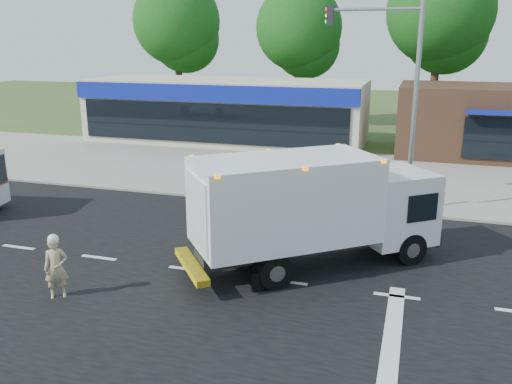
# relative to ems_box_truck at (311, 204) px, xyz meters

# --- Properties ---
(ground) EXTENTS (120.00, 120.00, 0.00)m
(ground) POSITION_rel_ems_box_truck_xyz_m (-0.38, -1.32, -1.95)
(ground) COLOR #385123
(ground) RESTS_ON ground
(road_asphalt) EXTENTS (60.00, 14.00, 0.02)m
(road_asphalt) POSITION_rel_ems_box_truck_xyz_m (-0.38, -1.32, -1.95)
(road_asphalt) COLOR black
(road_asphalt) RESTS_ON ground
(sidewalk) EXTENTS (60.00, 2.40, 0.12)m
(sidewalk) POSITION_rel_ems_box_truck_xyz_m (-0.38, 6.88, -1.89)
(sidewalk) COLOR gray
(sidewalk) RESTS_ON ground
(parking_apron) EXTENTS (60.00, 9.00, 0.02)m
(parking_apron) POSITION_rel_ems_box_truck_xyz_m (-0.38, 12.68, -1.94)
(parking_apron) COLOR gray
(parking_apron) RESTS_ON ground
(lane_markings) EXTENTS (55.20, 7.00, 0.01)m
(lane_markings) POSITION_rel_ems_box_truck_xyz_m (0.97, -2.67, -1.94)
(lane_markings) COLOR silver
(lane_markings) RESTS_ON road_asphalt
(ems_box_truck) EXTENTS (7.47, 6.55, 3.39)m
(ems_box_truck) POSITION_rel_ems_box_truck_xyz_m (0.00, 0.00, 0.00)
(ems_box_truck) COLOR black
(ems_box_truck) RESTS_ON ground
(emergency_worker) EXTENTS (0.72, 0.67, 1.76)m
(emergency_worker) POSITION_rel_ems_box_truck_xyz_m (-5.93, -3.92, -1.09)
(emergency_worker) COLOR tan
(emergency_worker) RESTS_ON ground
(retail_strip_mall) EXTENTS (18.00, 6.20, 4.00)m
(retail_strip_mall) POSITION_rel_ems_box_truck_xyz_m (-9.38, 18.61, 0.06)
(retail_strip_mall) COLOR beige
(retail_strip_mall) RESTS_ON ground
(brown_storefront) EXTENTS (10.00, 6.70, 4.00)m
(brown_storefront) POSITION_rel_ems_box_truck_xyz_m (6.62, 18.66, 0.05)
(brown_storefront) COLOR #382316
(brown_storefront) RESTS_ON ground
(traffic_signal_pole) EXTENTS (3.51, 0.25, 8.00)m
(traffic_signal_pole) POSITION_rel_ems_box_truck_xyz_m (1.97, 6.28, 2.97)
(traffic_signal_pole) COLOR gray
(traffic_signal_pole) RESTS_ON ground
(background_trees) EXTENTS (36.77, 7.39, 12.10)m
(background_trees) POSITION_rel_ems_box_truck_xyz_m (-1.23, 26.84, 5.43)
(background_trees) COLOR #332114
(background_trees) RESTS_ON ground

